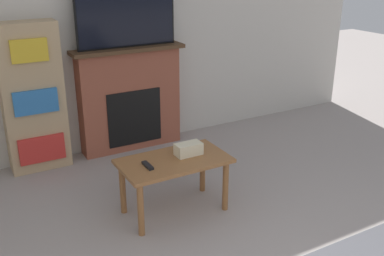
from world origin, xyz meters
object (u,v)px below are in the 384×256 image
at_px(coffee_table, 174,168).
at_px(bookshelf, 33,98).
at_px(tv, 127,18).
at_px(fireplace, 130,98).

relative_size(coffee_table, bookshelf, 0.61).
bearing_deg(tv, fireplace, 90.00).
relative_size(fireplace, bookshelf, 0.83).
relative_size(tv, coffee_table, 1.20).
bearing_deg(bookshelf, tv, 0.16).
xyz_separation_m(tv, bookshelf, (-1.00, -0.00, -0.70)).
bearing_deg(tv, coffee_table, -98.39).
height_order(fireplace, coffee_table, fireplace).
xyz_separation_m(coffee_table, bookshelf, (-0.79, 1.43, 0.32)).
relative_size(fireplace, tv, 1.14).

